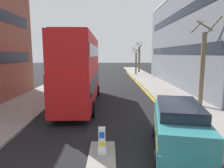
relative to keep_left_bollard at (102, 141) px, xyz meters
name	(u,v)px	position (x,y,z in m)	size (l,w,h in m)	color
sidewalk_right	(168,93)	(6.50, 12.86, -0.54)	(4.00, 80.00, 0.14)	gray
sidewalk_left	(45,93)	(-6.50, 12.86, -0.54)	(4.00, 80.00, 0.14)	gray
kerb_line_outer	(152,98)	(4.40, 10.86, -0.60)	(0.10, 56.00, 0.01)	yellow
kerb_line_inner	(151,98)	(4.24, 10.86, -0.60)	(0.10, 56.00, 0.01)	yellow
traffic_island	(102,154)	(0.00, 0.00, -0.56)	(1.10, 2.20, 0.10)	gray
keep_left_bollard	(102,141)	(0.00, 0.00, 0.00)	(0.36, 0.28, 1.11)	silver
double_decker_bus_away	(80,68)	(-2.10, 8.44, 2.42)	(2.87, 10.83, 5.64)	red
taxi_minivan	(179,129)	(3.21, 0.15, 0.46)	(2.80, 5.09, 2.12)	teal
street_tree_near	(203,66)	(7.39, 7.31, 2.65)	(1.92, 1.78, 6.72)	#6B6047
street_tree_mid	(136,61)	(5.50, 31.49, 2.13)	(1.77, 1.71, 5.49)	#6B6047
street_tree_far	(139,58)	(6.88, 36.63, 2.57)	(1.58, 1.88, 6.79)	#6B6047
townhouse_terrace_right	(217,38)	(13.50, 17.06, 5.45)	(10.08, 28.00, 12.12)	slate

